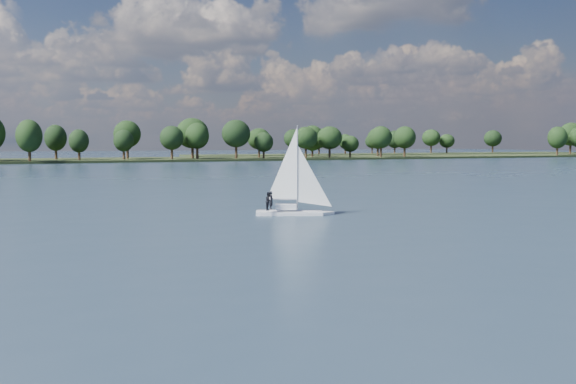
% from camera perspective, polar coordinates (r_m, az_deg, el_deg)
% --- Properties ---
extents(ground, '(700.00, 700.00, 0.00)m').
position_cam_1_polar(ground, '(117.10, -13.89, 1.08)').
color(ground, '#233342').
rests_on(ground, ground).
extents(far_shore, '(660.00, 40.00, 1.50)m').
position_cam_1_polar(far_shore, '(228.32, -18.27, 2.60)').
color(far_shore, black).
rests_on(far_shore, ground).
extents(far_shore_back, '(220.00, 30.00, 1.40)m').
position_cam_1_polar(far_shore_back, '(328.11, 10.09, 3.27)').
color(far_shore_back, black).
rests_on(far_shore_back, ground).
extents(sailboat, '(6.76, 4.11, 8.62)m').
position_cam_1_polar(sailboat, '(58.84, 0.19, 0.27)').
color(sailboat, white).
rests_on(sailboat, ground).
extents(treeline, '(562.76, 73.79, 17.46)m').
position_cam_1_polar(treeline, '(224.60, -19.42, 4.58)').
color(treeline, black).
rests_on(treeline, ground).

